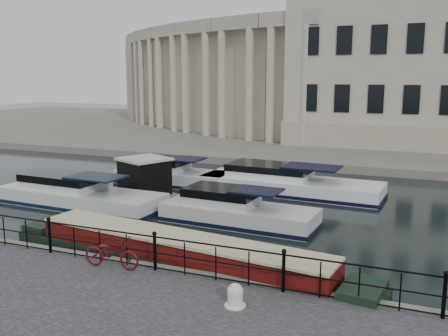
# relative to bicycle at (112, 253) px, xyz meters

# --- Properties ---
(ground_plane) EXTENTS (160.00, 160.00, 0.00)m
(ground_plane) POSITION_rel_bicycle_xyz_m (1.32, 2.60, -1.03)
(ground_plane) COLOR black
(ground_plane) RESTS_ON ground
(far_bank) EXTENTS (120.00, 42.00, 0.55)m
(far_bank) POSITION_rel_bicycle_xyz_m (1.32, 41.60, -0.76)
(far_bank) COLOR #6B665B
(far_bank) RESTS_ON ground_plane
(railing) EXTENTS (24.14, 0.14, 1.22)m
(railing) POSITION_rel_bicycle_xyz_m (1.32, 0.35, 0.17)
(railing) COLOR black
(railing) RESTS_ON near_quay
(civic_building) EXTENTS (53.55, 31.84, 16.85)m
(civic_building) POSITION_rel_bicycle_xyz_m (0.32, 37.30, 6.00)
(civic_building) COLOR #ADA38C
(civic_building) RESTS_ON far_bank
(bicycle) EXTENTS (1.88, 0.77, 0.97)m
(bicycle) POSITION_rel_bicycle_xyz_m (0.00, 0.00, 0.00)
(bicycle) COLOR #4F0E18
(bicycle) RESTS_ON near_quay
(mooring_bollard) EXTENTS (0.55, 0.55, 0.61)m
(mooring_bollard) POSITION_rel_bicycle_xyz_m (4.42, -0.99, -0.19)
(mooring_bollard) COLOR silver
(mooring_bollard) RESTS_ON near_quay
(narrowboat) EXTENTS (13.50, 3.40, 1.50)m
(narrowboat) POSITION_rel_bicycle_xyz_m (1.32, 1.79, -0.67)
(narrowboat) COLOR black
(narrowboat) RESTS_ON ground_plane
(harbour_hut) EXTENTS (3.87, 3.60, 2.19)m
(harbour_hut) POSITION_rel_bicycle_xyz_m (-4.98, 10.10, -0.08)
(harbour_hut) COLOR #6B665B
(harbour_hut) RESTS_ON ground_plane
(cabin_cruisers) EXTENTS (18.36, 9.87, 1.99)m
(cabin_cruisers) POSITION_rel_bicycle_xyz_m (-2.22, 10.90, -0.67)
(cabin_cruisers) COLOR silver
(cabin_cruisers) RESTS_ON ground_plane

